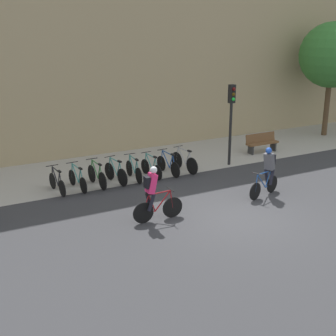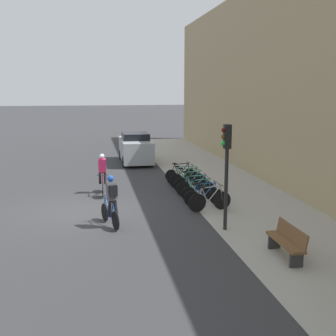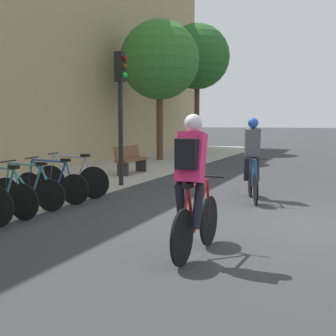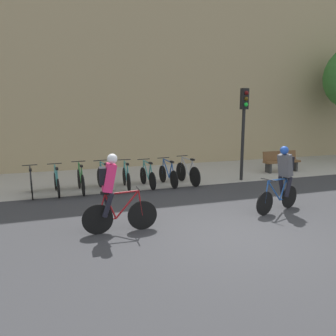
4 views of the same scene
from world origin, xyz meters
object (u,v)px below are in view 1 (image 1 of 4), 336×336
object	(u,v)px
parked_bike_7	(184,162)
parked_bike_1	(78,179)
parked_bike_4	(134,170)
parked_bike_3	(116,173)
traffic_light_pole	(231,110)
parked_bike_6	(168,165)
cyclist_grey	(268,170)
parked_bike_2	(97,176)
cyclist_pink	(153,193)
bench	(262,142)
parked_bike_0	(57,183)
parked_bike_5	(151,168)

from	to	relation	value
parked_bike_7	parked_bike_1	bearing A→B (deg)	-179.97
parked_bike_4	parked_bike_7	world-z (taller)	parked_bike_7
parked_bike_4	parked_bike_3	bearing A→B (deg)	179.87
traffic_light_pole	parked_bike_7	bearing A→B (deg)	177.03
parked_bike_6	cyclist_grey	bearing A→B (deg)	-61.93
parked_bike_2	traffic_light_pole	distance (m)	6.27
parked_bike_1	parked_bike_7	xyz separation A→B (m)	(4.53, 0.00, 0.03)
parked_bike_6	traffic_light_pole	size ratio (longest dim) A/B	0.49
cyclist_grey	traffic_light_pole	xyz separation A→B (m)	(0.94, 3.61, 1.45)
cyclist_pink	parked_bike_3	xyz separation A→B (m)	(0.33, 3.89, -0.54)
parked_bike_2	parked_bike_6	distance (m)	3.02
parked_bike_2	parked_bike_7	bearing A→B (deg)	0.01
parked_bike_2	bench	bearing A→B (deg)	5.61
parked_bike_1	parked_bike_7	bearing A→B (deg)	0.03
parked_bike_4	parked_bike_0	bearing A→B (deg)	180.00
parked_bike_0	traffic_light_pole	size ratio (longest dim) A/B	0.46
parked_bike_3	parked_bike_6	xyz separation A→B (m)	(2.27, -0.00, -0.02)
parked_bike_2	parked_bike_5	bearing A→B (deg)	-0.01
parked_bike_0	parked_bike_2	size ratio (longest dim) A/B	0.92
parked_bike_2	parked_bike_4	bearing A→B (deg)	-0.03
parked_bike_5	cyclist_grey	bearing A→B (deg)	-53.64
parked_bike_6	parked_bike_2	bearing A→B (deg)	179.98
parked_bike_7	parked_bike_4	bearing A→B (deg)	-179.97
parked_bike_5	traffic_light_pole	world-z (taller)	traffic_light_pole
parked_bike_5	traffic_light_pole	distance (m)	4.20
parked_bike_0	parked_bike_1	bearing A→B (deg)	-0.09
parked_bike_0	parked_bike_6	size ratio (longest dim) A/B	0.94
cyclist_pink	parked_bike_2	size ratio (longest dim) A/B	1.04
parked_bike_0	bench	bearing A→B (deg)	4.77
cyclist_pink	parked_bike_1	world-z (taller)	cyclist_pink
cyclist_grey	parked_bike_7	distance (m)	3.96
parked_bike_3	traffic_light_pole	size ratio (longest dim) A/B	0.47
parked_bike_1	parked_bike_4	distance (m)	2.26
parked_bike_6	parked_bike_7	size ratio (longest dim) A/B	0.98
cyclist_grey	parked_bike_3	distance (m)	5.68
parked_bike_2	parked_bike_7	size ratio (longest dim) A/B	0.99
parked_bike_1	parked_bike_5	bearing A→B (deg)	0.03
cyclist_pink	parked_bike_5	distance (m)	4.33
bench	parked_bike_7	bearing A→B (deg)	-169.94
parked_bike_4	traffic_light_pole	bearing A→B (deg)	-1.44
parked_bike_2	bench	distance (m)	8.50
cyclist_pink	parked_bike_2	xyz separation A→B (m)	(-0.43, 3.89, -0.54)
parked_bike_3	parked_bike_7	size ratio (longest dim) A/B	0.95
cyclist_pink	parked_bike_4	distance (m)	4.07
parked_bike_7	parked_bike_2	bearing A→B (deg)	-179.99
parked_bike_5	cyclist_pink	bearing A→B (deg)	-115.31
parked_bike_0	parked_bike_1	xyz separation A→B (m)	(0.76, -0.00, 0.00)
parked_bike_2	parked_bike_3	xyz separation A→B (m)	(0.76, 0.00, -0.00)
parked_bike_0	parked_bike_6	distance (m)	4.53
cyclist_grey	parked_bike_5	xyz separation A→B (m)	(-2.74, 3.73, -0.57)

